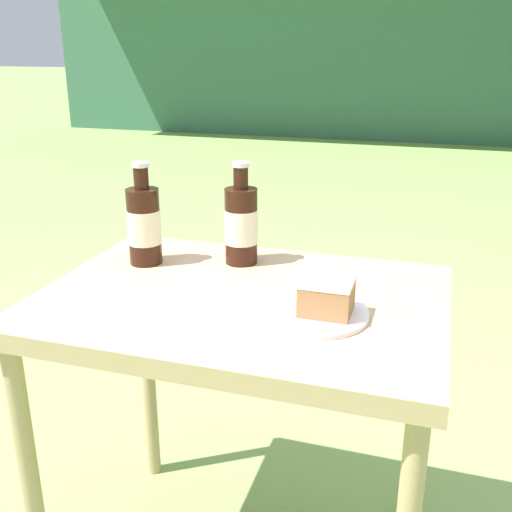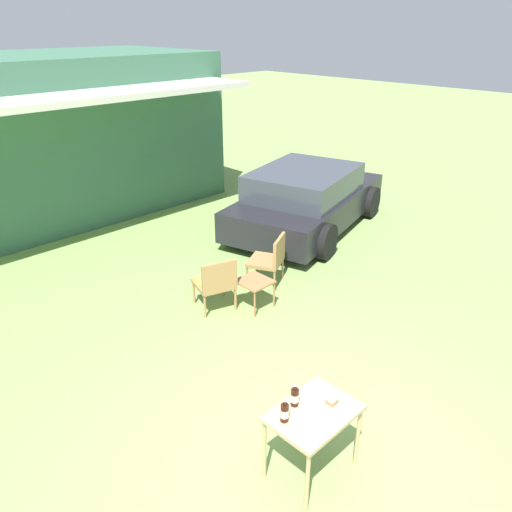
{
  "view_description": "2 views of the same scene",
  "coord_description": "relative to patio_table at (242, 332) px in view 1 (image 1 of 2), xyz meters",
  "views": [
    {
      "loc": [
        0.37,
        -1.09,
        1.23
      ],
      "look_at": [
        0.0,
        0.1,
        0.79
      ],
      "focal_mm": 42.0,
      "sensor_mm": 36.0,
      "label": 1
    },
    {
      "loc": [
        -2.85,
        -2.14,
        3.99
      ],
      "look_at": [
        1.73,
        2.51,
        0.9
      ],
      "focal_mm": 35.0,
      "sensor_mm": 36.0,
      "label": 2
    }
  ],
  "objects": [
    {
      "name": "cola_bottle_near",
      "position": [
        -0.06,
        0.18,
        0.18
      ],
      "size": [
        0.08,
        0.08,
        0.24
      ],
      "color": "black",
      "rests_on": "patio_table"
    },
    {
      "name": "cola_bottle_far",
      "position": [
        -0.28,
        0.11,
        0.18
      ],
      "size": [
        0.08,
        0.08,
        0.24
      ],
      "color": "black",
      "rests_on": "patio_table"
    },
    {
      "name": "patio_table",
      "position": [
        0.0,
        0.0,
        0.0
      ],
      "size": [
        0.83,
        0.6,
        0.74
      ],
      "color": "tan",
      "rests_on": "ground_plane"
    },
    {
      "name": "cabin_building",
      "position": [
        -0.05,
        9.08,
        1.03
      ],
      "size": [
        10.43,
        5.11,
        3.35
      ],
      "color": "#38664C",
      "rests_on": "ground_plane"
    },
    {
      "name": "cake_on_plate",
      "position": [
        0.18,
        -0.06,
        0.11
      ],
      "size": [
        0.22,
        0.22,
        0.08
      ],
      "color": "white",
      "rests_on": "patio_table"
    },
    {
      "name": "fork",
      "position": [
        0.12,
        -0.04,
        0.09
      ],
      "size": [
        0.19,
        0.04,
        0.01
      ],
      "color": "silver",
      "rests_on": "patio_table"
    }
  ]
}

